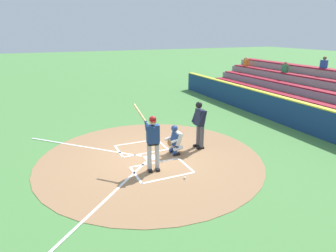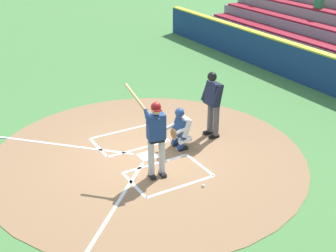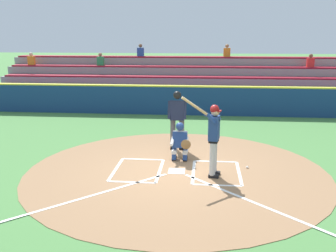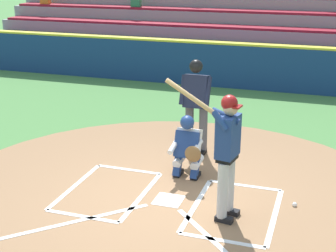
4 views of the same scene
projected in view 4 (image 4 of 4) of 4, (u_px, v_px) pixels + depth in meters
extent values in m
plane|color=#4C8442|center=(168.00, 201.00, 7.88)|extent=(120.00, 120.00, 0.00)
cylinder|color=#99704C|center=(168.00, 200.00, 7.88)|extent=(8.00, 8.00, 0.01)
cube|color=white|center=(168.00, 200.00, 7.88)|extent=(0.44, 0.44, 0.01)
cube|color=white|center=(245.00, 186.00, 8.37)|extent=(1.20, 0.08, 0.01)
cube|color=white|center=(221.00, 240.00, 6.75)|extent=(1.20, 0.08, 0.01)
cube|color=white|center=(196.00, 204.00, 7.74)|extent=(0.08, 1.80, 0.01)
cube|color=white|center=(274.00, 216.00, 7.38)|extent=(0.08, 1.80, 0.01)
cube|color=white|center=(129.00, 170.00, 9.00)|extent=(1.20, 0.08, 0.01)
cube|color=white|center=(82.00, 216.00, 7.38)|extent=(1.20, 0.08, 0.01)
cube|color=white|center=(142.00, 196.00, 8.01)|extent=(0.08, 1.80, 0.01)
cube|color=white|center=(75.00, 186.00, 8.37)|extent=(0.08, 1.80, 0.01)
cylinder|color=#BCBCBC|center=(229.00, 184.00, 7.32)|extent=(0.15, 0.15, 0.84)
cube|color=black|center=(231.00, 212.00, 7.45)|extent=(0.28, 0.16, 0.09)
cylinder|color=#BCBCBC|center=(223.00, 191.00, 7.10)|extent=(0.15, 0.15, 0.84)
cube|color=black|center=(224.00, 220.00, 7.23)|extent=(0.28, 0.16, 0.09)
cube|color=black|center=(227.00, 157.00, 7.06)|extent=(0.27, 0.37, 0.10)
cube|color=navy|center=(228.00, 136.00, 6.96)|extent=(0.30, 0.44, 0.60)
sphere|color=tan|center=(231.00, 108.00, 6.82)|extent=(0.21, 0.21, 0.21)
sphere|color=maroon|center=(229.00, 103.00, 6.81)|extent=(0.23, 0.23, 0.23)
cube|color=maroon|center=(237.00, 107.00, 6.77)|extent=(0.14, 0.19, 0.02)
cylinder|color=navy|center=(226.00, 116.00, 6.90)|extent=(0.44, 0.16, 0.21)
cylinder|color=navy|center=(220.00, 120.00, 6.73)|extent=(0.28, 0.13, 0.29)
cylinder|color=tan|center=(192.00, 98.00, 6.69)|extent=(0.72, 0.25, 0.53)
cylinder|color=tan|center=(217.00, 115.00, 6.74)|extent=(0.09, 0.10, 0.08)
cube|color=black|center=(196.00, 176.00, 8.67)|extent=(0.13, 0.27, 0.09)
cube|color=navy|center=(195.00, 168.00, 8.59)|extent=(0.13, 0.25, 0.37)
cylinder|color=silver|center=(197.00, 162.00, 8.65)|extent=(0.17, 0.37, 0.21)
cube|color=black|center=(178.00, 173.00, 8.78)|extent=(0.13, 0.27, 0.09)
cube|color=navy|center=(178.00, 166.00, 8.70)|extent=(0.13, 0.25, 0.37)
cylinder|color=silver|center=(180.00, 160.00, 8.76)|extent=(0.17, 0.37, 0.21)
cube|color=silver|center=(189.00, 142.00, 8.60)|extent=(0.42, 0.37, 0.52)
cube|color=navy|center=(187.00, 144.00, 8.51)|extent=(0.43, 0.24, 0.46)
sphere|color=#9E7051|center=(188.00, 123.00, 8.42)|extent=(0.21, 0.21, 0.21)
sphere|color=navy|center=(187.00, 122.00, 8.40)|extent=(0.24, 0.24, 0.24)
cylinder|color=silver|center=(197.00, 148.00, 8.39)|extent=(0.11, 0.45, 0.20)
cylinder|color=silver|center=(174.00, 145.00, 8.53)|extent=(0.11, 0.45, 0.20)
ellipsoid|color=brown|center=(193.00, 154.00, 8.23)|extent=(0.28, 0.11, 0.28)
cylinder|color=#4C4C51|center=(203.00, 129.00, 9.63)|extent=(0.16, 0.16, 0.86)
cube|color=black|center=(202.00, 152.00, 9.73)|extent=(0.13, 0.28, 0.09)
cylinder|color=#4C4C51|center=(189.00, 127.00, 9.71)|extent=(0.16, 0.16, 0.86)
cube|color=black|center=(188.00, 150.00, 9.82)|extent=(0.13, 0.28, 0.09)
cube|color=#191E33|center=(196.00, 91.00, 9.40)|extent=(0.44, 0.37, 0.66)
sphere|color=beige|center=(196.00, 67.00, 9.21)|extent=(0.22, 0.22, 0.22)
sphere|color=black|center=(196.00, 66.00, 9.19)|extent=(0.25, 0.25, 0.25)
cylinder|color=#191E33|center=(208.00, 92.00, 9.24)|extent=(0.10, 0.29, 0.56)
cylinder|color=#191E33|center=(183.00, 90.00, 9.39)|extent=(0.10, 0.29, 0.56)
sphere|color=white|center=(295.00, 205.00, 7.68)|extent=(0.07, 0.07, 0.07)
cube|color=navy|center=(250.00, 67.00, 14.42)|extent=(22.00, 0.36, 1.25)
cube|color=yellow|center=(251.00, 45.00, 14.21)|extent=(22.00, 0.32, 0.06)
cube|color=gray|center=(255.00, 73.00, 15.47)|extent=(20.00, 0.85, 0.45)
cube|color=maroon|center=(256.00, 65.00, 15.39)|extent=(19.60, 0.72, 0.08)
cube|color=gray|center=(260.00, 61.00, 16.16)|extent=(20.00, 0.85, 0.90)
cube|color=maroon|center=(261.00, 46.00, 16.01)|extent=(19.60, 0.72, 0.08)
cube|color=gray|center=(264.00, 50.00, 16.86)|extent=(20.00, 0.85, 1.35)
cube|color=maroon|center=(265.00, 28.00, 16.63)|extent=(19.60, 0.72, 0.08)
cube|color=gray|center=(268.00, 39.00, 17.55)|extent=(20.00, 0.85, 1.80)
cube|color=maroon|center=(269.00, 12.00, 17.25)|extent=(19.60, 0.72, 0.08)
cube|color=gray|center=(271.00, 30.00, 18.24)|extent=(20.00, 0.85, 2.25)
cube|color=#2D844C|center=(136.00, 0.00, 18.59)|extent=(0.36, 0.22, 0.46)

